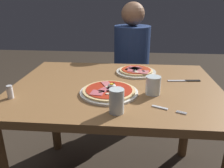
# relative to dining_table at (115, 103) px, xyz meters

# --- Properties ---
(dining_table) EXTENTS (1.17, 0.89, 0.75)m
(dining_table) POSITION_rel_dining_table_xyz_m (0.00, 0.00, 0.00)
(dining_table) COLOR olive
(dining_table) RESTS_ON ground
(pizza_foreground) EXTENTS (0.30, 0.30, 0.05)m
(pizza_foreground) POSITION_rel_dining_table_xyz_m (-0.03, -0.12, 0.13)
(pizza_foreground) COLOR white
(pizza_foreground) RESTS_ON dining_table
(pizza_across_left) EXTENTS (0.26, 0.26, 0.03)m
(pizza_across_left) POSITION_rel_dining_table_xyz_m (0.12, 0.23, 0.13)
(pizza_across_left) COLOR silver
(pizza_across_left) RESTS_ON dining_table
(water_glass_near) EXTENTS (0.08, 0.08, 0.10)m
(water_glass_near) POSITION_rel_dining_table_xyz_m (0.20, -0.11, 0.15)
(water_glass_near) COLOR silver
(water_glass_near) RESTS_ON dining_table
(water_glass_far) EXTENTS (0.07, 0.07, 0.11)m
(water_glass_far) POSITION_rel_dining_table_xyz_m (0.03, -0.33, 0.16)
(water_glass_far) COLOR silver
(water_glass_far) RESTS_ON dining_table
(fork) EXTENTS (0.15, 0.08, 0.00)m
(fork) POSITION_rel_dining_table_xyz_m (0.25, -0.28, 0.12)
(fork) COLOR silver
(fork) RESTS_ON dining_table
(knife) EXTENTS (0.20, 0.04, 0.01)m
(knife) POSITION_rel_dining_table_xyz_m (0.42, 0.10, 0.12)
(knife) COLOR silver
(knife) RESTS_ON dining_table
(salt_shaker) EXTENTS (0.03, 0.03, 0.07)m
(salt_shaker) POSITION_rel_dining_table_xyz_m (-0.51, -0.22, 0.15)
(salt_shaker) COLOR white
(salt_shaker) RESTS_ON dining_table
(diner_person) EXTENTS (0.32, 0.32, 1.18)m
(diner_person) POSITION_rel_dining_table_xyz_m (0.09, 0.83, -0.07)
(diner_person) COLOR black
(diner_person) RESTS_ON ground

